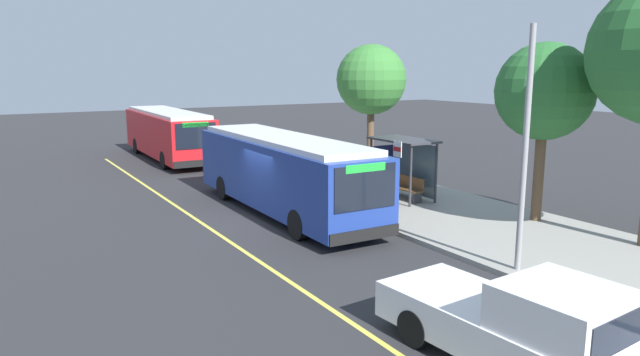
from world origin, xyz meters
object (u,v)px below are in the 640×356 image
at_px(waiting_bench, 407,188).
at_px(pedestrian_commuter, 343,170).
at_px(transit_bus_main, 283,171).
at_px(pickup_truck, 525,328).
at_px(route_sign_post, 397,168).
at_px(transit_bus_second, 168,133).

xyz_separation_m(waiting_bench, pedestrian_commuter, (-2.66, -1.43, 0.48)).
bearing_deg(waiting_bench, pedestrian_commuter, -151.76).
relative_size(transit_bus_main, pedestrian_commuter, 6.57).
distance_m(pickup_truck, waiting_bench, 13.37).
bearing_deg(transit_bus_main, route_sign_post, 41.21).
relative_size(waiting_bench, pedestrian_commuter, 0.95).
distance_m(transit_bus_second, pedestrian_commuter, 14.37).
bearing_deg(pedestrian_commuter, waiting_bench, 28.24).
xyz_separation_m(transit_bus_second, route_sign_post, (18.65, 2.76, 0.34)).
distance_m(transit_bus_main, transit_bus_second, 15.38).
bearing_deg(waiting_bench, pickup_truck, -30.48).
xyz_separation_m(transit_bus_main, transit_bus_second, (-15.38, 0.11, 0.00)).
bearing_deg(route_sign_post, pedestrian_commuter, 170.50).
bearing_deg(pickup_truck, waiting_bench, 149.52).
xyz_separation_m(pickup_truck, pedestrian_commuter, (-14.18, 5.35, 0.26)).
height_order(pickup_truck, pedestrian_commuter, pickup_truck).
distance_m(transit_bus_main, pedestrian_commuter, 3.97).
height_order(transit_bus_main, transit_bus_second, same).
relative_size(pickup_truck, pedestrian_commuter, 3.28).
bearing_deg(pedestrian_commuter, route_sign_post, -9.50).
relative_size(pickup_truck, route_sign_post, 1.98).
height_order(transit_bus_main, pickup_truck, transit_bus_main).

